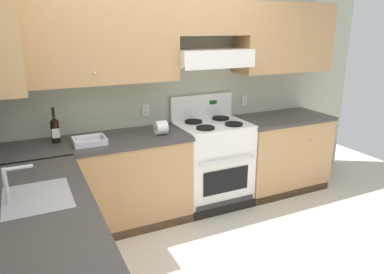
{
  "coord_description": "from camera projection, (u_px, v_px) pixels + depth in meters",
  "views": [
    {
      "loc": [
        -1.25,
        -2.01,
        1.92
      ],
      "look_at": [
        0.05,
        0.7,
        1.0
      ],
      "focal_mm": 33.58,
      "sensor_mm": 36.0,
      "label": 1
    }
  ],
  "objects": [
    {
      "name": "wall_back",
      "position": [
        189.0,
        70.0,
        3.87
      ],
      "size": [
        4.68,
        0.57,
        2.55
      ],
      "color": "#B7BAA3",
      "rests_on": "ground_plane"
    },
    {
      "name": "counter_back_run",
      "position": [
        181.0,
        171.0,
        3.83
      ],
      "size": [
        3.6,
        0.65,
        0.91
      ],
      "color": "tan",
      "rests_on": "ground_plane"
    },
    {
      "name": "paper_towel_roll",
      "position": [
        161.0,
        128.0,
        3.52
      ],
      "size": [
        0.11,
        0.14,
        0.14
      ],
      "color": "white",
      "rests_on": "counter_back_run"
    },
    {
      "name": "wine_bottle",
      "position": [
        55.0,
        129.0,
        3.25
      ],
      "size": [
        0.08,
        0.08,
        0.33
      ],
      "color": "black",
      "rests_on": "counter_back_run"
    },
    {
      "name": "stove",
      "position": [
        213.0,
        163.0,
        3.99
      ],
      "size": [
        0.76,
        0.62,
        1.2
      ],
      "color": "white",
      "rests_on": "ground_plane"
    },
    {
      "name": "bowl",
      "position": [
        90.0,
        142.0,
        3.25
      ],
      "size": [
        0.29,
        0.24,
        0.06
      ],
      "color": "silver",
      "rests_on": "counter_back_run"
    }
  ]
}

